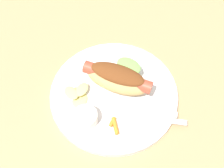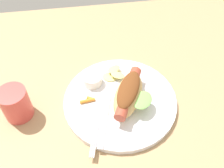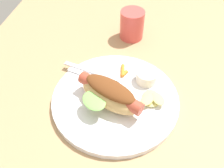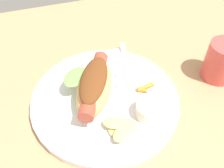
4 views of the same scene
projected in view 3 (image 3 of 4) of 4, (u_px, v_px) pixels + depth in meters
The scene contains 9 objects.
ground_plane at pixel (124, 107), 58.17cm from camera, with size 120.00×90.00×1.80cm, color tan.
plate at pixel (115, 99), 57.57cm from camera, with size 29.82×29.82×1.60cm, color white.
hot_dog at pixel (110, 94), 53.44cm from camera, with size 12.76×16.20×6.08cm.
sauce_ramekin at pixel (147, 77), 59.53cm from camera, with size 5.22×5.22×2.83cm, color white.
fork at pixel (93, 72), 62.44cm from camera, with size 4.91×15.90×0.40cm.
knife at pixel (94, 78), 60.99cm from camera, with size 14.95×1.40×0.36cm, color silver.
chips_pile at pixel (151, 98), 55.63cm from camera, with size 6.93×6.74×1.69cm.
carrot_garnish at pixel (123, 72), 62.09cm from camera, with size 4.17×2.18×0.92cm.
drinking_cup at pixel (132, 25), 72.34cm from camera, with size 7.13×7.13×8.68cm, color #D84C47.
Camera 3 is at (35.26, 3.55, 45.65)cm, focal length 38.90 mm.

